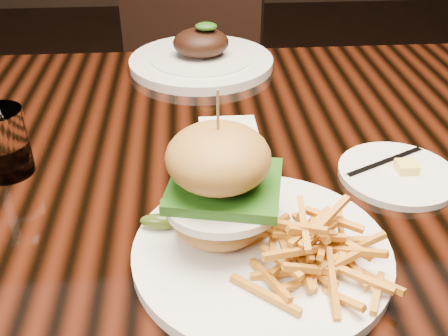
{
  "coord_description": "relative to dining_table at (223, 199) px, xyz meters",
  "views": [
    {
      "loc": [
        -0.05,
        -0.66,
        1.16
      ],
      "look_at": [
        -0.01,
        -0.12,
        0.81
      ],
      "focal_mm": 42.0,
      "sensor_mm": 36.0,
      "label": 1
    }
  ],
  "objects": [
    {
      "name": "water_tumbler",
      "position": [
        -0.3,
        -0.02,
        0.12
      ],
      "size": [
        0.07,
        0.07,
        0.1
      ],
      "primitive_type": "cylinder",
      "color": "white",
      "rests_on": "dining_table"
    },
    {
      "name": "side_saucer",
      "position": [
        0.24,
        -0.07,
        0.08
      ],
      "size": [
        0.16,
        0.16,
        0.02
      ],
      "rotation": [
        0.0,
        0.0,
        -0.06
      ],
      "color": "white",
      "rests_on": "dining_table"
    },
    {
      "name": "dining_table",
      "position": [
        0.0,
        0.0,
        0.0
      ],
      "size": [
        1.6,
        0.9,
        0.75
      ],
      "color": "black",
      "rests_on": "ground"
    },
    {
      "name": "chair_far",
      "position": [
        -0.06,
        0.89,
        -0.13
      ],
      "size": [
        0.58,
        0.58,
        0.95
      ],
      "rotation": [
        0.0,
        0.0,
        -0.3
      ],
      "color": "black",
      "rests_on": "ground"
    },
    {
      "name": "ramekin",
      "position": [
        0.01,
        0.01,
        0.1
      ],
      "size": [
        0.1,
        0.1,
        0.04
      ],
      "primitive_type": "cube",
      "rotation": [
        0.0,
        0.0,
        -0.16
      ],
      "color": "white",
      "rests_on": "dining_table"
    },
    {
      "name": "far_dish",
      "position": [
        -0.02,
        0.36,
        0.09
      ],
      "size": [
        0.29,
        0.29,
        0.09
      ],
      "rotation": [
        0.0,
        0.0,
        0.25
      ],
      "color": "white",
      "rests_on": "dining_table"
    },
    {
      "name": "burger_plate",
      "position": [
        0.02,
        -0.21,
        0.13
      ],
      "size": [
        0.29,
        0.29,
        0.2
      ],
      "rotation": [
        0.0,
        0.0,
        -0.42
      ],
      "color": "white",
      "rests_on": "dining_table"
    }
  ]
}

